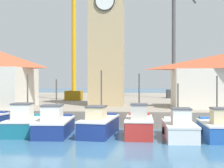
# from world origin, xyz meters

# --- Properties ---
(ground_plane) EXTENTS (300.00, 300.00, 0.00)m
(ground_plane) POSITION_xyz_m (0.00, 0.00, 0.00)
(ground_plane) COLOR #386689
(quay_wharf) EXTENTS (120.00, 40.00, 1.33)m
(quay_wharf) POSITION_xyz_m (0.00, 27.02, 0.66)
(quay_wharf) COLOR gray
(quay_wharf) RESTS_ON ground
(fishing_boat_left_inner) EXTENTS (2.38, 4.23, 4.27)m
(fishing_boat_left_inner) POSITION_xyz_m (-6.58, 3.80, 0.75)
(fishing_boat_left_inner) COLOR #196B7F
(fishing_boat_left_inner) RESTS_ON ground
(fishing_boat_mid_left) EXTENTS (2.44, 4.92, 3.88)m
(fishing_boat_mid_left) POSITION_xyz_m (-4.47, 3.73, 0.73)
(fishing_boat_mid_left) COLOR navy
(fishing_boat_mid_left) RESTS_ON ground
(fishing_boat_center) EXTENTS (2.48, 5.05, 4.52)m
(fishing_boat_center) POSITION_xyz_m (-1.39, 4.02, 0.74)
(fishing_boat_center) COLOR navy
(fishing_boat_center) RESTS_ON ground
(fishing_boat_mid_right) EXTENTS (1.93, 4.09, 4.26)m
(fishing_boat_mid_right) POSITION_xyz_m (1.37, 3.67, 0.80)
(fishing_boat_mid_right) COLOR #AD2823
(fishing_boat_mid_right) RESTS_ON ground
(fishing_boat_right_inner) EXTENTS (2.09, 4.64, 3.59)m
(fishing_boat_right_inner) POSITION_xyz_m (3.98, 3.23, 0.69)
(fishing_boat_right_inner) COLOR silver
(fishing_boat_right_inner) RESTS_ON ground
(fishing_boat_right_outer) EXTENTS (2.28, 4.26, 4.10)m
(fishing_boat_right_outer) POSITION_xyz_m (6.52, 3.25, 0.71)
(fishing_boat_right_outer) COLOR #2356A8
(fishing_boat_right_outer) RESTS_ON ground
(clock_tower) EXTENTS (3.81, 3.81, 16.15)m
(clock_tower) POSITION_xyz_m (-1.88, 13.56, 8.98)
(clock_tower) COLOR tan
(clock_tower) RESTS_ON quay_wharf
(port_crane_near) EXTENTS (2.46, 8.89, 16.77)m
(port_crane_near) POSITION_xyz_m (-6.94, 21.87, 7.70)
(port_crane_near) COLOR #976E11
(port_crane_near) RESTS_ON quay_wharf
(port_crane_far) EXTENTS (5.62, 9.14, 18.58)m
(port_crane_far) POSITION_xyz_m (6.38, 28.16, 8.53)
(port_crane_far) COLOR #353539
(port_crane_far) RESTS_ON quay_wharf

